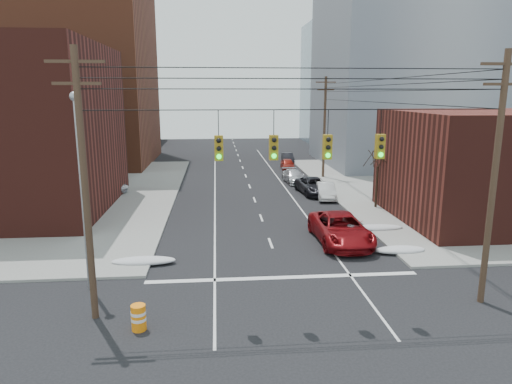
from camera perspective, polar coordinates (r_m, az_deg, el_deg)
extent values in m
plane|color=black|center=(18.06, 6.60, -18.61)|extent=(160.00, 160.00, 0.00)
cube|color=brown|center=(66.72, -24.07, 16.18)|extent=(24.00, 20.00, 30.00)
cube|color=#4A1C16|center=(92.06, -19.56, 9.53)|extent=(22.00, 18.00, 12.00)
cube|color=gray|center=(64.43, 18.74, 14.52)|extent=(22.00, 20.00, 25.00)
cube|color=gray|center=(89.45, 13.10, 13.06)|extent=(20.00, 18.00, 22.00)
cube|color=#4A1C16|center=(38.11, 29.08, 2.80)|extent=(16.00, 12.00, 8.00)
cylinder|color=#473323|center=(19.26, -20.56, 0.26)|extent=(0.28, 0.28, 11.00)
cube|color=#473323|center=(18.93, -21.70, 14.93)|extent=(2.20, 0.12, 0.12)
cube|color=#473323|center=(18.89, -21.51, 12.52)|extent=(1.80, 0.12, 0.12)
cylinder|color=#473323|center=(21.98, 27.57, 1.05)|extent=(0.28, 0.28, 11.00)
cube|color=#473323|center=(21.69, 28.88, 13.85)|extent=(2.20, 0.12, 0.12)
cube|color=#473323|center=(21.67, 28.66, 11.75)|extent=(1.80, 0.12, 0.12)
cylinder|color=#473323|center=(50.70, 8.55, 7.88)|extent=(0.28, 0.28, 11.00)
cube|color=#473323|center=(50.57, 8.73, 13.42)|extent=(2.20, 0.12, 0.12)
cube|color=#473323|center=(50.56, 8.70, 12.52)|extent=(1.80, 0.12, 0.12)
cylinder|color=black|center=(18.47, 5.38, 10.22)|extent=(17.00, 0.04, 0.04)
cylinder|color=black|center=(18.20, -4.73, 8.62)|extent=(0.03, 0.03, 1.00)
cube|color=olive|center=(18.29, -4.67, 5.49)|extent=(0.35, 0.30, 1.00)
sphere|color=black|center=(18.08, -4.68, 6.44)|extent=(0.20, 0.20, 0.20)
sphere|color=black|center=(18.12, -4.67, 5.43)|extent=(0.20, 0.20, 0.20)
sphere|color=#0CE526|center=(18.16, -4.65, 4.43)|extent=(0.20, 0.20, 0.20)
cylinder|color=black|center=(18.34, 2.24, 8.68)|extent=(0.03, 0.03, 1.00)
cube|color=olive|center=(18.43, 2.21, 5.58)|extent=(0.35, 0.30, 1.00)
sphere|color=black|center=(18.23, 2.29, 6.51)|extent=(0.20, 0.20, 0.20)
sphere|color=black|center=(18.27, 2.28, 5.52)|extent=(0.20, 0.20, 0.20)
sphere|color=#0CE526|center=(18.31, 2.27, 4.52)|extent=(0.20, 0.20, 0.20)
cylinder|color=black|center=(18.75, 9.00, 8.62)|extent=(0.03, 0.03, 1.00)
cube|color=olive|center=(18.84, 8.90, 5.58)|extent=(0.35, 0.30, 1.00)
sphere|color=black|center=(18.64, 9.06, 6.50)|extent=(0.20, 0.20, 0.20)
sphere|color=black|center=(18.67, 9.03, 5.52)|extent=(0.20, 0.20, 0.20)
sphere|color=#0CE526|center=(18.71, 8.99, 4.55)|extent=(0.20, 0.20, 0.20)
cylinder|color=black|center=(19.39, 15.39, 8.45)|extent=(0.03, 0.03, 1.00)
cube|color=olive|center=(19.48, 15.23, 5.52)|extent=(0.35, 0.30, 1.00)
sphere|color=black|center=(19.29, 15.45, 6.40)|extent=(0.20, 0.20, 0.20)
sphere|color=black|center=(19.32, 15.40, 5.46)|extent=(0.20, 0.20, 0.20)
sphere|color=#0CE526|center=(19.36, 15.35, 4.52)|extent=(0.20, 0.20, 0.20)
cylinder|color=gray|center=(22.55, -20.83, -0.69)|extent=(0.18, 0.18, 9.00)
sphere|color=gray|center=(22.05, -21.75, 11.04)|extent=(0.44, 0.44, 0.44)
cylinder|color=black|center=(38.20, 14.84, 0.52)|extent=(0.20, 0.20, 3.50)
cylinder|color=black|center=(38.05, 15.51, 4.00)|extent=(0.27, 0.82, 1.19)
cylinder|color=black|center=(38.41, 15.06, 4.22)|extent=(1.17, 0.54, 1.38)
cylinder|color=black|center=(38.34, 14.06, 4.31)|extent=(1.44, 1.00, 1.48)
cylinder|color=black|center=(37.73, 14.43, 3.99)|extent=(0.17, 0.84, 1.19)
cylinder|color=black|center=(37.26, 14.60, 4.01)|extent=(0.82, 0.99, 1.40)
cylinder|color=black|center=(37.03, 15.58, 3.96)|extent=(1.74, 0.21, 1.43)
cylinder|color=black|center=(37.72, 15.62, 3.92)|extent=(0.48, 0.73, 1.20)
ellipsoid|color=silver|center=(26.12, -13.86, -8.35)|extent=(3.50, 1.08, 0.42)
ellipsoid|color=silver|center=(28.36, 17.59, -6.91)|extent=(3.00, 1.08, 0.42)
ellipsoid|color=silver|center=(32.35, 14.57, -4.37)|extent=(4.00, 1.08, 0.42)
imported|color=maroon|center=(29.21, 10.52, -4.54)|extent=(3.11, 6.58, 1.82)
imported|color=#BCBBC1|center=(28.79, 11.75, -5.33)|extent=(2.05, 4.11, 1.34)
imported|color=silver|center=(41.20, 8.72, 0.14)|extent=(2.03, 4.42, 1.41)
imported|color=black|center=(42.95, 7.24, 0.75)|extent=(3.07, 5.67, 1.51)
imported|color=#B7B8BD|center=(48.14, 4.76, 1.95)|extent=(2.32, 4.80, 1.35)
imported|color=maroon|center=(56.51, 3.97, 3.49)|extent=(1.76, 3.98, 1.33)
imported|color=black|center=(62.51, 3.98, 4.30)|extent=(1.37, 3.87, 1.27)
imported|color=white|center=(40.22, -21.97, -0.77)|extent=(4.13, 2.15, 1.30)
imported|color=silver|center=(44.62, -18.52, 0.67)|extent=(4.60, 2.23, 1.26)
imported|color=black|center=(41.86, -26.50, -0.65)|extent=(4.77, 2.06, 1.37)
imported|color=#B7B7BC|center=(43.17, -24.60, -0.03)|extent=(4.56, 2.41, 1.48)
cylinder|color=orange|center=(19.33, -14.46, -14.96)|extent=(0.77, 0.77, 1.05)
cylinder|color=white|center=(19.24, -14.50, -14.40)|extent=(0.79, 0.79, 0.13)
cylinder|color=white|center=(19.35, -14.46, -15.10)|extent=(0.79, 0.79, 0.13)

